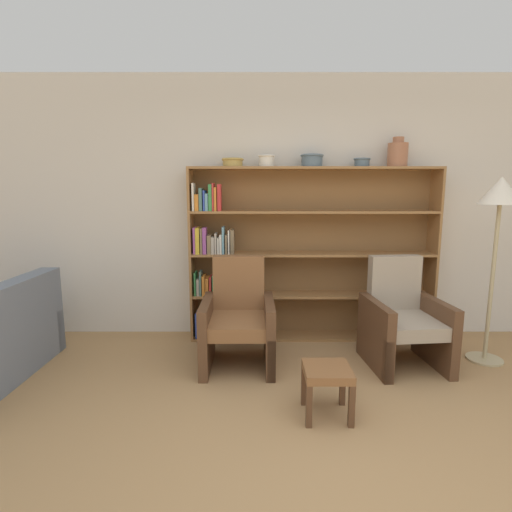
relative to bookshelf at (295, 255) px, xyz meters
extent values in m
cube|color=silver|center=(0.17, 0.16, 0.48)|extent=(12.00, 0.06, 2.75)
cube|color=olive|center=(-1.06, -0.03, 0.01)|extent=(0.02, 0.30, 1.80)
cube|color=olive|center=(1.46, -0.03, 0.01)|extent=(0.02, 0.30, 1.80)
cube|color=olive|center=(0.20, -0.03, 0.90)|extent=(2.49, 0.30, 0.02)
cube|color=olive|center=(0.20, -0.03, -0.88)|extent=(2.49, 0.30, 0.03)
cube|color=brown|center=(0.20, 0.12, 0.01)|extent=(2.49, 0.01, 1.80)
cube|color=#334CB2|center=(-1.02, -0.07, -0.74)|extent=(0.02, 0.18, 0.27)
cube|color=#7F6B4C|center=(-1.00, -0.07, -0.76)|extent=(0.02, 0.18, 0.23)
cube|color=red|center=(-0.96, -0.06, -0.78)|extent=(0.03, 0.19, 0.17)
cube|color=#7F6B4C|center=(-0.92, -0.08, -0.77)|extent=(0.04, 0.16, 0.21)
cube|color=gold|center=(-0.87, -0.06, -0.78)|extent=(0.04, 0.19, 0.18)
cube|color=#669EB2|center=(-0.84, -0.08, -0.78)|extent=(0.02, 0.16, 0.18)
cube|color=#994C99|center=(-0.82, -0.09, -0.76)|extent=(0.02, 0.13, 0.22)
cube|color=red|center=(-0.78, -0.08, -0.75)|extent=(0.04, 0.15, 0.24)
cube|color=#7F6B4C|center=(-0.75, -0.06, -0.76)|extent=(0.02, 0.19, 0.22)
cube|color=olive|center=(0.20, -0.03, -0.42)|extent=(2.49, 0.30, 0.03)
cube|color=#388C47|center=(-1.02, -0.07, -0.28)|extent=(0.02, 0.17, 0.24)
cube|color=#B2A899|center=(-0.99, -0.08, -0.32)|extent=(0.02, 0.15, 0.18)
cube|color=#4C756B|center=(-0.97, -0.09, -0.28)|extent=(0.02, 0.14, 0.26)
cube|color=orange|center=(-0.94, -0.07, -0.30)|extent=(0.03, 0.17, 0.21)
cube|color=orange|center=(-0.90, -0.07, -0.31)|extent=(0.03, 0.18, 0.18)
cube|color=red|center=(-0.86, -0.08, -0.31)|extent=(0.02, 0.16, 0.20)
cube|color=#388C47|center=(-0.83, -0.08, -0.30)|extent=(0.03, 0.15, 0.21)
cube|color=#388C47|center=(-0.79, -0.09, -0.31)|extent=(0.03, 0.14, 0.19)
cube|color=black|center=(-0.77, -0.08, -0.29)|extent=(0.02, 0.15, 0.24)
cube|color=orange|center=(-0.75, -0.07, -0.32)|extent=(0.02, 0.17, 0.17)
cube|color=black|center=(-0.71, -0.07, -0.28)|extent=(0.04, 0.18, 0.25)
cube|color=olive|center=(0.20, -0.03, 0.02)|extent=(2.49, 0.30, 0.02)
cube|color=#994C99|center=(-1.02, -0.08, 0.17)|extent=(0.02, 0.16, 0.27)
cube|color=gold|center=(-0.99, -0.06, 0.17)|extent=(0.04, 0.20, 0.27)
cube|color=#7F6B4C|center=(-0.95, -0.06, 0.16)|extent=(0.02, 0.19, 0.26)
cube|color=#994C99|center=(-0.92, -0.10, 0.17)|extent=(0.04, 0.12, 0.27)
cube|color=#7F6B4C|center=(-0.87, -0.06, 0.13)|extent=(0.04, 0.19, 0.19)
cube|color=#B2A899|center=(-0.83, -0.09, 0.12)|extent=(0.03, 0.13, 0.17)
cube|color=#B2A899|center=(-0.80, -0.08, 0.14)|extent=(0.02, 0.15, 0.21)
cube|color=white|center=(-0.78, -0.06, 0.11)|extent=(0.02, 0.19, 0.17)
cube|color=white|center=(-0.75, -0.10, 0.13)|extent=(0.02, 0.12, 0.20)
cube|color=#669EB2|center=(-0.73, -0.08, 0.17)|extent=(0.02, 0.16, 0.28)
cube|color=#7F6B4C|center=(-0.70, -0.09, 0.13)|extent=(0.02, 0.14, 0.20)
cube|color=white|center=(-0.67, -0.07, 0.15)|extent=(0.02, 0.18, 0.24)
cube|color=#7F6B4C|center=(-0.63, -0.08, 0.16)|extent=(0.04, 0.17, 0.25)
cube|color=olive|center=(0.20, -0.03, 0.46)|extent=(2.49, 0.30, 0.02)
cube|color=white|center=(-1.02, -0.09, 0.61)|extent=(0.02, 0.14, 0.28)
cube|color=orange|center=(-0.99, -0.07, 0.55)|extent=(0.04, 0.17, 0.17)
cube|color=#4C756B|center=(-0.95, -0.06, 0.58)|extent=(0.03, 0.20, 0.23)
cube|color=#334CB2|center=(-0.91, -0.06, 0.57)|extent=(0.02, 0.19, 0.21)
cube|color=#669EB2|center=(-0.89, -0.06, 0.56)|extent=(0.03, 0.19, 0.17)
cube|color=#388C47|center=(-0.85, -0.07, 0.60)|extent=(0.03, 0.17, 0.27)
cube|color=red|center=(-0.82, -0.07, 0.61)|extent=(0.02, 0.18, 0.28)
cube|color=orange|center=(-0.80, -0.06, 0.59)|extent=(0.02, 0.20, 0.24)
cube|color=red|center=(-0.76, -0.10, 0.60)|extent=(0.03, 0.12, 0.27)
cylinder|color=tan|center=(-0.63, -0.03, 0.95)|extent=(0.20, 0.20, 0.08)
torus|color=tan|center=(-0.63, -0.03, 0.98)|extent=(0.22, 0.22, 0.02)
cylinder|color=silver|center=(-0.28, -0.03, 0.97)|extent=(0.15, 0.15, 0.11)
torus|color=silver|center=(-0.28, -0.03, 1.02)|extent=(0.17, 0.17, 0.02)
cylinder|color=slate|center=(0.17, -0.03, 0.97)|extent=(0.21, 0.21, 0.12)
torus|color=slate|center=(0.17, -0.03, 1.02)|extent=(0.23, 0.23, 0.02)
cylinder|color=slate|center=(0.68, -0.03, 0.95)|extent=(0.15, 0.15, 0.08)
torus|color=slate|center=(0.68, -0.03, 0.99)|extent=(0.17, 0.17, 0.02)
cylinder|color=#A36647|center=(1.03, -0.03, 1.03)|extent=(0.20, 0.20, 0.23)
cylinder|color=#A36647|center=(1.03, -0.03, 1.17)|extent=(0.11, 0.11, 0.06)
cube|color=slate|center=(-2.41, -1.06, -0.28)|extent=(0.20, 1.47, 0.42)
cube|color=slate|center=(-2.77, -0.38, -0.61)|extent=(0.92, 0.13, 0.57)
cube|color=#A83838|center=(-2.54, -0.86, -0.31)|extent=(0.18, 0.36, 0.37)
cube|color=brown|center=(-0.26, -1.04, -0.71)|extent=(0.07, 0.07, 0.37)
cube|color=brown|center=(-0.83, -1.05, -0.71)|extent=(0.07, 0.07, 0.37)
cube|color=brown|center=(-0.27, -0.43, -0.71)|extent=(0.07, 0.07, 0.37)
cube|color=brown|center=(-0.84, -0.44, -0.71)|extent=(0.07, 0.07, 0.37)
cube|color=brown|center=(-0.55, -0.74, -0.50)|extent=(0.49, 0.64, 0.12)
cube|color=brown|center=(-0.56, -0.46, -0.20)|extent=(0.48, 0.13, 0.54)
cube|color=brown|center=(-0.27, -0.74, -0.59)|extent=(0.09, 0.68, 0.61)
cube|color=brown|center=(-0.83, -0.74, -0.59)|extent=(0.09, 0.68, 0.61)
cube|color=brown|center=(1.26, -1.02, -0.71)|extent=(0.08, 0.08, 0.37)
cube|color=brown|center=(0.69, -1.07, -0.71)|extent=(0.08, 0.08, 0.37)
cube|color=brown|center=(1.20, -0.41, -0.71)|extent=(0.08, 0.08, 0.37)
cube|color=brown|center=(0.63, -0.46, -0.71)|extent=(0.08, 0.08, 0.37)
cube|color=tan|center=(0.95, -0.74, -0.50)|extent=(0.54, 0.68, 0.12)
cube|color=tan|center=(0.92, -0.46, -0.20)|extent=(0.49, 0.16, 0.54)
cube|color=brown|center=(1.23, -0.71, -0.59)|extent=(0.14, 0.68, 0.61)
cube|color=brown|center=(0.67, -0.77, -0.59)|extent=(0.14, 0.68, 0.61)
cylinder|color=tan|center=(1.75, -0.62, -0.89)|extent=(0.32, 0.32, 0.02)
cylinder|color=tan|center=(1.75, -0.62, -0.16)|extent=(0.04, 0.04, 1.43)
cone|color=silver|center=(1.75, -0.62, 0.68)|extent=(0.37, 0.37, 0.24)
cube|color=brown|center=(-0.04, -1.40, -0.74)|extent=(0.04, 0.04, 0.30)
cube|color=brown|center=(0.25, -1.40, -0.74)|extent=(0.04, 0.04, 0.30)
cube|color=brown|center=(-0.04, -1.69, -0.74)|extent=(0.04, 0.04, 0.30)
cube|color=brown|center=(0.25, -1.69, -0.74)|extent=(0.04, 0.04, 0.30)
cube|color=brown|center=(0.11, -1.54, -0.56)|extent=(0.32, 0.32, 0.06)
camera|label=1|loc=(-0.39, -4.15, 0.69)|focal=28.00mm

